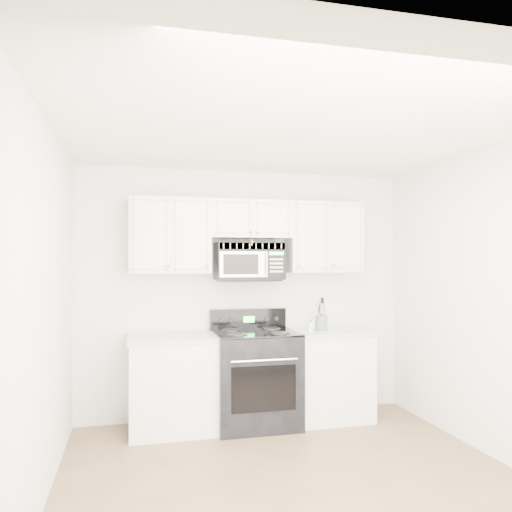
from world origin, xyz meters
name	(u,v)px	position (x,y,z in m)	size (l,w,h in m)	color
room	(299,308)	(0.00, 0.00, 1.30)	(3.51, 3.51, 2.61)	brown
base_cabinet_left	(173,386)	(-0.80, 1.44, 0.43)	(0.86, 0.65, 0.92)	silver
base_cabinet_right	(327,377)	(0.80, 1.44, 0.43)	(0.86, 0.65, 0.92)	silver
range	(255,376)	(0.01, 1.41, 0.48)	(0.82, 0.74, 1.13)	black
upper_cabinets	(249,233)	(0.00, 1.58, 1.93)	(2.44, 0.37, 0.75)	silver
microwave	(249,261)	(-0.01, 1.57, 1.64)	(0.70, 0.40, 0.38)	black
utensil_crock	(321,322)	(0.73, 1.42, 1.01)	(0.13, 0.13, 0.33)	slate
shaker_salt	(310,328)	(0.57, 1.31, 0.96)	(0.04, 0.04, 0.09)	silver
shaker_pepper	(313,325)	(0.66, 1.47, 0.97)	(0.04, 0.04, 0.10)	silver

